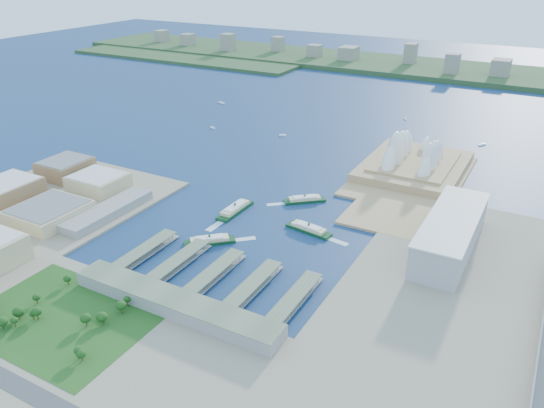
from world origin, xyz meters
The scene contains 22 objects.
ground centered at (0.00, 0.00, 0.00)m, with size 3000.00×3000.00×0.00m, color #10224C.
west_land centered at (-250.00, -105.00, 1.50)m, with size 220.00×390.00×3.00m, color gray.
south_land centered at (0.00, -210.00, 1.50)m, with size 720.00×180.00×3.00m, color gray.
east_land centered at (240.00, -50.00, 1.50)m, with size 240.00×500.00×3.00m, color gray.
peninsula centered at (107.50, 260.00, 1.50)m, with size 135.00×220.00×3.00m, color tan.
far_shore centered at (0.00, 980.00, 6.00)m, with size 2200.00×260.00×12.00m, color #2D4926.
opera_house centered at (105.00, 280.00, 32.00)m, with size 134.00×180.00×58.00m, color white, non-canonical shape.
toaster_building centered at (195.00, 80.00, 20.50)m, with size 45.00×155.00×35.00m, color #98989E.
west_buildings centered at (-250.00, -70.00, 16.50)m, with size 200.00×280.00×27.00m, color olive, non-canonical shape.
ferry_wharves centered at (14.00, -75.00, 4.65)m, with size 184.00×90.00×9.30m, color #58664D, non-canonical shape.
terminal_building centered at (15.00, -135.00, 9.00)m, with size 200.00×28.00×12.00m, color gray.
park centered at (-60.00, -190.00, 11.00)m, with size 150.00×110.00×16.00m, color #194714, non-canonical shape.
far_skyline centered at (0.00, 960.00, 39.50)m, with size 1900.00×140.00×55.00m, color gray, non-canonical shape.
ferry_a centered at (-44.38, 52.01, 5.59)m, with size 15.05×59.14×11.18m, color #0E3A19, non-canonical shape.
ferry_b centered at (15.01, 116.99, 4.82)m, with size 12.98×50.98×9.64m, color #0E3A19, non-canonical shape.
ferry_c centered at (-27.85, -23.56, 5.03)m, with size 13.54×53.18×10.06m, color #0E3A19, non-canonical shape.
ferry_d centered at (51.93, 50.35, 5.03)m, with size 13.53×53.16×10.05m, color #0E3A19, non-canonical shape.
boat_a centered at (-254.36, 309.04, 1.29)m, with size 3.36×13.43×2.59m, color white, non-canonical shape.
boat_b centered at (-128.20, 330.18, 1.51)m, with size 3.90×11.16×3.01m, color white, non-canonical shape.
boat_c centered at (170.23, 441.77, 1.55)m, with size 4.02×13.80×3.10m, color white, non-canonical shape.
boat_d centered at (-334.00, 455.66, 1.47)m, with size 3.81×17.40×2.94m, color white, non-canonical shape.
boat_e centered at (22.88, 522.44, 1.25)m, with size 3.23×10.15×2.49m, color white, non-canonical shape.
Camera 1 is at (263.64, -415.94, 277.16)m, focal length 35.00 mm.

